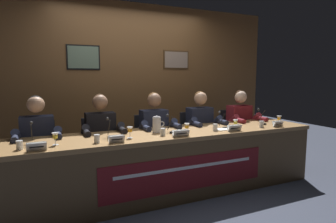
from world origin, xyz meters
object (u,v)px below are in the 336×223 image
Objects in this scene: microphone_left at (109,131)px; panelist_left at (102,135)px; nameplate_right at (234,128)px; microphone_far_right at (262,119)px; juice_glass_left at (130,130)px; juice_glass_right at (235,122)px; nameplate_far_left at (37,147)px; chair_center at (151,147)px; panelist_far_left at (38,141)px; nameplate_left at (117,139)px; nameplate_far_right at (278,124)px; water_cup_center at (163,132)px; water_pitcher_central at (157,125)px; water_cup_far_right at (261,124)px; microphone_far_left at (32,137)px; chair_right at (195,143)px; nameplate_center at (181,133)px; conference_table at (172,153)px; water_cup_far_left at (19,146)px; microphone_center at (171,127)px; panelist_right at (202,127)px; juice_glass_center at (187,126)px; juice_glass_far_left at (55,136)px; chair_left at (99,153)px; panelist_far_right at (242,123)px; juice_glass_far_right at (279,118)px; document_stack_right at (224,129)px; panelist_center at (156,131)px; water_cup_right at (215,128)px; microphone_right at (223,122)px; chair_far_right at (234,138)px; chair_far_left at (39,160)px.

panelist_left is at bearing 90.08° from microphone_left.
microphone_far_right reaches higher than nameplate_right.
juice_glass_right is at bearing -2.13° from juice_glass_left.
nameplate_far_left is 1.75m from chair_center.
panelist_far_left is 7.65× the size of nameplate_left.
microphone_left is at bearing 173.38° from nameplate_far_right.
water_cup_center is (-0.14, -0.76, 0.37)m from chair_center.
water_cup_far_right is at bearing -10.42° from water_pitcher_central.
microphone_far_left reaches higher than chair_right.
conference_table is at bearing 93.92° from nameplate_center.
chair_right is at bearing 44.21° from conference_table.
microphone_center is at bearing 5.13° from water_cup_far_left.
microphone_left is 2.54× the size of water_cup_far_right.
panelist_right is at bearing 32.97° from water_cup_center.
nameplate_left is at bearing 179.47° from nameplate_center.
juice_glass_center is (0.14, 0.13, 0.05)m from nameplate_center.
chair_left is at bearing 52.61° from juice_glass_far_left.
panelist_far_left reaches higher than water_cup_center.
panelist_far_right is (2.89, 0.00, 0.00)m from panelist_far_left.
panelist_left is 5.63× the size of microphone_left.
juice_glass_far_right is at bearing -70.46° from panelist_far_right.
panelist_far_right reaches higher than microphone_far_left.
panelist_right is at bearing 87.35° from document_stack_right.
juice_glass_far_right is (0.19, -0.55, 0.14)m from panelist_far_right.
panelist_far_right is 0.68m from nameplate_far_right.
water_cup_center is at bearing -104.37° from panelist_center.
microphone_center is at bearing 83.71° from conference_table.
juice_glass_far_left is at bearing -168.96° from panelist_far_right.
conference_table is 46.09× the size of water_cup_far_right.
microphone_far_left is at bearing -165.22° from chair_right.
nameplate_far_left is at bearing -176.95° from juice_glass_right.
nameplate_right is at bearing -32.93° from water_cup_right.
panelist_far_right is at bearing 33.36° from microphone_right.
nameplate_right is 0.16m from juice_glass_right.
microphone_left is 2.29m from chair_far_right.
chair_far_left is 0.73× the size of panelist_far_left.
juice_glass_right is 1.46× the size of water_cup_far_right.
chair_far_right reaches higher than juice_glass_far_right.
water_cup_center is 0.10× the size of chair_right.
water_pitcher_central is (0.59, 0.06, 0.02)m from microphone_left.
microphone_right is 2.54× the size of water_cup_far_right.
nameplate_far_left is at bearing -154.13° from panelist_center.
conference_table is at bearing -25.88° from chair_far_left.
nameplate_far_left is 1.36m from water_pitcher_central.
nameplate_left is 1.28× the size of juice_glass_center.
chair_right is at bearing 93.07° from microphone_right.
chair_left is 4.11× the size of microphone_right.
microphone_center is 1.42× the size of nameplate_far_right.
chair_right is (1.45, 0.62, -0.41)m from microphone_left.
water_pitcher_central is at bearing -43.46° from chair_left.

